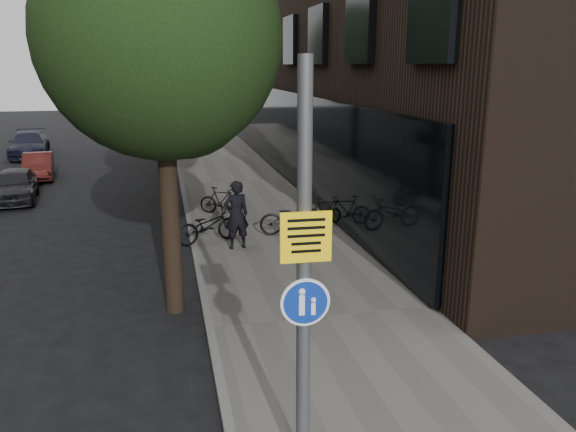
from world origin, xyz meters
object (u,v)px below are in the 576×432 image
object	(u,v)px
parked_car_near	(15,185)
signpost	(304,279)
parked_bike_facade_near	(293,218)
pedestrian	(236,215)

from	to	relation	value
parked_car_near	signpost	bearing A→B (deg)	-74.72
parked_bike_facade_near	pedestrian	bearing A→B (deg)	125.34
pedestrian	parked_bike_facade_near	distance (m)	1.96
pedestrian	parked_bike_facade_near	size ratio (longest dim) A/B	0.96
signpost	pedestrian	size ratio (longest dim) A/B	2.63
pedestrian	parked_bike_facade_near	bearing A→B (deg)	-163.47
signpost	parked_car_near	world-z (taller)	signpost
signpost	parked_bike_facade_near	xyz separation A→B (m)	(2.06, 9.39, -1.93)
parked_bike_facade_near	signpost	bearing A→B (deg)	176.86
parked_bike_facade_near	parked_car_near	xyz separation A→B (m)	(-8.84, 6.69, -0.02)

